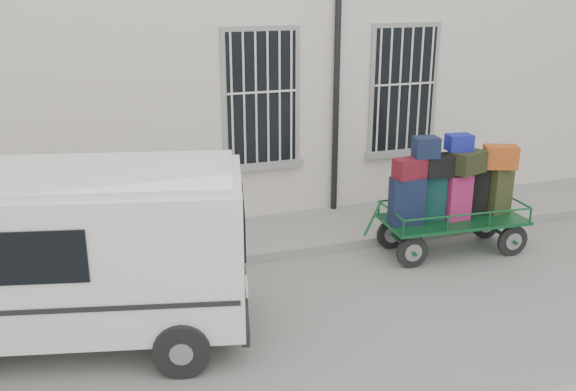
# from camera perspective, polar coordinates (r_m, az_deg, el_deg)

# --- Properties ---
(ground) EXTENTS (80.00, 80.00, 0.00)m
(ground) POSITION_cam_1_polar(r_m,az_deg,el_deg) (9.08, 5.91, -8.51)
(ground) COLOR slate
(ground) RESTS_ON ground
(building) EXTENTS (24.00, 5.15, 6.00)m
(building) POSITION_cam_1_polar(r_m,az_deg,el_deg) (13.31, -4.07, 13.62)
(building) COLOR beige
(building) RESTS_ON ground
(sidewalk) EXTENTS (24.00, 1.70, 0.15)m
(sidewalk) POSITION_cam_1_polar(r_m,az_deg,el_deg) (10.89, 0.99, -3.26)
(sidewalk) COLOR gray
(sidewalk) RESTS_ON ground
(luggage_cart) EXTENTS (2.64, 1.18, 1.92)m
(luggage_cart) POSITION_cam_1_polar(r_m,az_deg,el_deg) (10.28, 14.43, 0.26)
(luggage_cart) COLOR black
(luggage_cart) RESTS_ON ground
(van) EXTENTS (4.47, 2.72, 2.11)m
(van) POSITION_cam_1_polar(r_m,az_deg,el_deg) (7.82, -19.30, -4.36)
(van) COLOR white
(van) RESTS_ON ground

